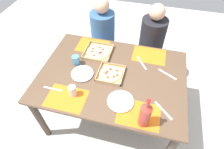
# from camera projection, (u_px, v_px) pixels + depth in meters

# --- Properties ---
(ground_plane) EXTENTS (6.00, 6.00, 0.00)m
(ground_plane) POSITION_uv_depth(u_px,v_px,m) (112.00, 112.00, 2.39)
(ground_plane) COLOR beige
(dining_table) EXTENTS (1.47, 1.06, 0.74)m
(dining_table) POSITION_uv_depth(u_px,v_px,m) (112.00, 81.00, 1.92)
(dining_table) COLOR #3F3328
(dining_table) RESTS_ON ground_plane
(placemat_near_left) EXTENTS (0.36, 0.26, 0.00)m
(placemat_near_left) POSITION_uv_depth(u_px,v_px,m) (66.00, 98.00, 1.65)
(placemat_near_left) COLOR orange
(placemat_near_left) RESTS_ON dining_table
(placemat_near_right) EXTENTS (0.36, 0.26, 0.00)m
(placemat_near_right) POSITION_uv_depth(u_px,v_px,m) (139.00, 114.00, 1.54)
(placemat_near_right) COLOR orange
(placemat_near_right) RESTS_ON dining_table
(placemat_far_left) EXTENTS (0.36, 0.26, 0.00)m
(placemat_far_left) POSITION_uv_depth(u_px,v_px,m) (93.00, 46.00, 2.14)
(placemat_far_left) COLOR orange
(placemat_far_left) RESTS_ON dining_table
(placemat_far_right) EXTENTS (0.36, 0.26, 0.00)m
(placemat_far_right) POSITION_uv_depth(u_px,v_px,m) (149.00, 55.00, 2.03)
(placemat_far_right) COLOR orange
(placemat_far_right) RESTS_ON dining_table
(pizza_box_corner_left) EXTENTS (0.29, 0.29, 0.04)m
(pizza_box_corner_left) POSITION_uv_depth(u_px,v_px,m) (98.00, 52.00, 2.05)
(pizza_box_corner_left) COLOR tan
(pizza_box_corner_left) RESTS_ON dining_table
(pizza_box_corner_right) EXTENTS (0.26, 0.26, 0.04)m
(pizza_box_corner_right) POSITION_uv_depth(u_px,v_px,m) (111.00, 74.00, 1.83)
(pizza_box_corner_right) COLOR tan
(pizza_box_corner_right) RESTS_ON dining_table
(plate_near_right) EXTENTS (0.22, 0.22, 0.03)m
(plate_near_right) POSITION_uv_depth(u_px,v_px,m) (82.00, 74.00, 1.84)
(plate_near_right) COLOR white
(plate_near_right) RESTS_ON dining_table
(plate_far_right) EXTENTS (0.24, 0.24, 0.02)m
(plate_far_right) POSITION_uv_depth(u_px,v_px,m) (120.00, 101.00, 1.62)
(plate_far_right) COLOR white
(plate_far_right) RESTS_ON dining_table
(soda_bottle) EXTENTS (0.09, 0.09, 0.32)m
(soda_bottle) POSITION_uv_depth(u_px,v_px,m) (145.00, 114.00, 1.39)
(soda_bottle) COLOR #B2382D
(soda_bottle) RESTS_ON dining_table
(cup_clear_right) EXTENTS (0.07, 0.07, 0.11)m
(cup_clear_right) POSITION_uv_depth(u_px,v_px,m) (73.00, 91.00, 1.64)
(cup_clear_right) COLOR silver
(cup_clear_right) RESTS_ON dining_table
(cup_red) EXTENTS (0.08, 0.08, 0.10)m
(cup_red) POSITION_uv_depth(u_px,v_px,m) (76.00, 60.00, 1.91)
(cup_red) COLOR teal
(cup_red) RESTS_ON dining_table
(knife_by_near_right) EXTENTS (0.17, 0.16, 0.00)m
(knife_by_near_right) POSITION_uv_depth(u_px,v_px,m) (163.00, 111.00, 1.56)
(knife_by_near_right) COLOR #B7B7BC
(knife_by_near_right) RESTS_ON dining_table
(knife_by_far_left) EXTENTS (0.14, 0.18, 0.00)m
(knife_by_far_left) POSITION_uv_depth(u_px,v_px,m) (142.00, 63.00, 1.95)
(knife_by_far_left) COLOR #B7B7BC
(knife_by_far_left) RESTS_ON dining_table
(knife_by_far_right) EXTENTS (0.19, 0.12, 0.00)m
(knife_by_far_right) POSITION_uv_depth(u_px,v_px,m) (167.00, 74.00, 1.84)
(knife_by_far_right) COLOR #B7B7BC
(knife_by_far_right) RESTS_ON dining_table
(fork_by_near_left) EXTENTS (0.19, 0.02, 0.00)m
(fork_by_near_left) POSITION_uv_depth(u_px,v_px,m) (53.00, 89.00, 1.72)
(fork_by_near_left) COLOR #B7B7BC
(fork_by_near_left) RESTS_ON dining_table
(diner_left_seat) EXTENTS (0.32, 0.32, 1.13)m
(diner_left_seat) POSITION_uv_depth(u_px,v_px,m) (103.00, 41.00, 2.58)
(diner_left_seat) COLOR #33598C
(diner_left_seat) RESTS_ON ground_plane
(diner_right_seat) EXTENTS (0.32, 0.32, 1.14)m
(diner_right_seat) POSITION_uv_depth(u_px,v_px,m) (150.00, 48.00, 2.47)
(diner_right_seat) COLOR black
(diner_right_seat) RESTS_ON ground_plane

